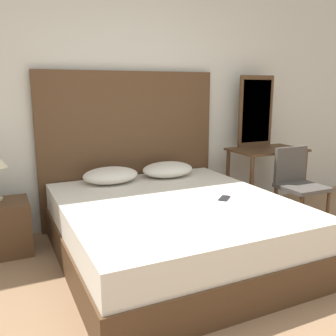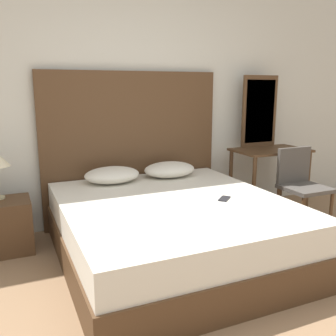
{
  "view_description": "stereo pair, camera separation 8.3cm",
  "coord_description": "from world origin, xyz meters",
  "px_view_note": "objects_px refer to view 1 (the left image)",
  "views": [
    {
      "loc": [
        -1.18,
        -1.39,
        1.43
      ],
      "look_at": [
        0.13,
        1.39,
        0.77
      ],
      "focal_mm": 40.0,
      "sensor_mm": 36.0,
      "label": 1
    },
    {
      "loc": [
        -1.11,
        -1.43,
        1.43
      ],
      "look_at": [
        0.13,
        1.39,
        0.77
      ],
      "focal_mm": 40.0,
      "sensor_mm": 36.0,
      "label": 2
    }
  ],
  "objects_px": {
    "vanity_desk": "(266,161)",
    "chair": "(297,181)",
    "bed": "(173,229)",
    "phone_on_bed": "(224,198)"
  },
  "relations": [
    {
      "from": "bed",
      "to": "chair",
      "type": "xyz_separation_m",
      "value": [
        1.56,
        0.2,
        0.21
      ]
    },
    {
      "from": "phone_on_bed",
      "to": "bed",
      "type": "bearing_deg",
      "value": 158.15
    },
    {
      "from": "bed",
      "to": "chair",
      "type": "bearing_deg",
      "value": 7.26
    },
    {
      "from": "bed",
      "to": "chair",
      "type": "relative_size",
      "value": 2.49
    },
    {
      "from": "vanity_desk",
      "to": "phone_on_bed",
      "type": "bearing_deg",
      "value": -143.98
    },
    {
      "from": "bed",
      "to": "vanity_desk",
      "type": "distance_m",
      "value": 1.68
    },
    {
      "from": "phone_on_bed",
      "to": "chair",
      "type": "distance_m",
      "value": 1.21
    },
    {
      "from": "vanity_desk",
      "to": "chair",
      "type": "xyz_separation_m",
      "value": [
        0.04,
        -0.45,
        -0.14
      ]
    },
    {
      "from": "vanity_desk",
      "to": "chair",
      "type": "height_order",
      "value": "chair"
    },
    {
      "from": "bed",
      "to": "phone_on_bed",
      "type": "xyz_separation_m",
      "value": [
        0.4,
        -0.16,
        0.27
      ]
    }
  ]
}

